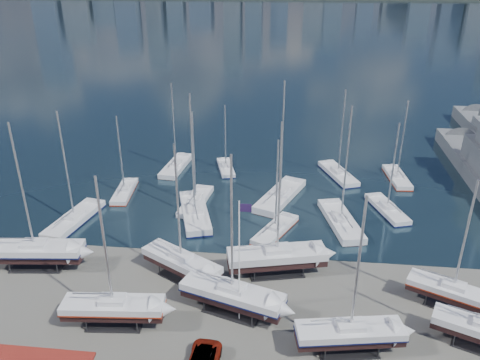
# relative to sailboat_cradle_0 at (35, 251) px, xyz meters

# --- Properties ---
(ground) EXTENTS (1400.00, 1400.00, 0.00)m
(ground) POSITION_rel_sailboat_cradle_0_xyz_m (24.72, -4.94, -2.14)
(ground) COLOR #605E59
(ground) RESTS_ON ground
(water) EXTENTS (1400.00, 600.00, 0.40)m
(water) POSITION_rel_sailboat_cradle_0_xyz_m (24.72, 305.06, -2.29)
(water) COLOR #182A38
(water) RESTS_ON ground
(sailboat_cradle_0) EXTENTS (11.05, 4.09, 17.35)m
(sailboat_cradle_0) POSITION_rel_sailboat_cradle_0_xyz_m (0.00, 0.00, 0.00)
(sailboat_cradle_0) COLOR #2D2D33
(sailboat_cradle_0) RESTS_ON ground
(sailboat_cradle_1) EXTENTS (9.89, 3.52, 15.70)m
(sailboat_cradle_1) POSITION_rel_sailboat_cradle_0_xyz_m (12.21, -8.32, -0.09)
(sailboat_cradle_1) COLOR #2D2D33
(sailboat_cradle_1) RESTS_ON ground
(sailboat_cradle_2) EXTENTS (9.73, 7.28, 15.84)m
(sailboat_cradle_2) POSITION_rel_sailboat_cradle_0_xyz_m (16.97, -0.27, -0.07)
(sailboat_cradle_2) COLOR #2D2D33
(sailboat_cradle_2) RESTS_ON ground
(sailboat_cradle_3) EXTENTS (10.91, 6.05, 16.92)m
(sailboat_cradle_3) POSITION_rel_sailboat_cradle_0_xyz_m (23.22, -5.27, -0.02)
(sailboat_cradle_3) COLOR #2D2D33
(sailboat_cradle_3) RESTS_ON ground
(sailboat_cradle_4) EXTENTS (11.38, 5.62, 17.76)m
(sailboat_cradle_4) POSITION_rel_sailboat_cradle_0_xyz_m (27.33, 1.85, 0.03)
(sailboat_cradle_4) COLOR #2D2D33
(sailboat_cradle_4) RESTS_ON ground
(sailboat_cradle_5) EXTENTS (9.92, 4.32, 15.55)m
(sailboat_cradle_5) POSITION_rel_sailboat_cradle_0_xyz_m (34.18, -9.34, -0.09)
(sailboat_cradle_5) COLOR #2D2D33
(sailboat_cradle_5) RESTS_ON ground
(sailboat_cradle_6) EXTENTS (8.89, 6.07, 14.23)m
(sailboat_cradle_6) POSITION_rel_sailboat_cradle_0_xyz_m (44.99, -2.23, -0.16)
(sailboat_cradle_6) COLOR #2D2D33
(sailboat_cradle_6) RESTS_ON ground
(sailboat_moored_0) EXTENTS (4.85, 11.25, 16.28)m
(sailboat_moored_0) POSITION_rel_sailboat_cradle_0_xyz_m (-0.31, 10.45, -1.83)
(sailboat_moored_0) COLOR black
(sailboat_moored_0) RESTS_ON water
(sailboat_moored_1) EXTENTS (3.24, 8.82, 12.90)m
(sailboat_moored_1) POSITION_rel_sailboat_cradle_0_xyz_m (3.48, 19.76, -1.83)
(sailboat_moored_1) COLOR black
(sailboat_moored_1) RESTS_ON water
(sailboat_moored_2) EXTENTS (3.84, 10.50, 15.51)m
(sailboat_moored_2) POSITION_rel_sailboat_cradle_0_xyz_m (8.98, 30.44, -1.82)
(sailboat_moored_2) COLOR black
(sailboat_moored_2) RESTS_ON water
(sailboat_moored_3) EXTENTS (6.81, 12.60, 18.14)m
(sailboat_moored_3) POSITION_rel_sailboat_cradle_0_xyz_m (15.55, 14.01, -1.83)
(sailboat_moored_3) COLOR black
(sailboat_moored_3) RESTS_ON water
(sailboat_moored_4) EXTENTS (3.77, 9.90, 14.58)m
(sailboat_moored_4) POSITION_rel_sailboat_cradle_0_xyz_m (14.96, 17.59, -1.82)
(sailboat_moored_4) COLOR black
(sailboat_moored_4) RESTS_ON water
(sailboat_moored_5) EXTENTS (4.26, 8.27, 11.91)m
(sailboat_moored_5) POSITION_rel_sailboat_cradle_0_xyz_m (17.54, 30.81, -1.83)
(sailboat_moored_5) COLOR black
(sailboat_moored_5) RESTS_ON water
(sailboat_moored_6) EXTENTS (6.13, 9.16, 13.38)m
(sailboat_moored_6) POSITION_rel_sailboat_cradle_0_xyz_m (26.83, 10.71, -1.83)
(sailboat_moored_6) COLOR black
(sailboat_moored_6) RESTS_ON water
(sailboat_moored_7) EXTENTS (7.74, 12.73, 18.61)m
(sailboat_moored_7) POSITION_rel_sailboat_cradle_0_xyz_m (27.15, 20.56, -1.81)
(sailboat_moored_7) COLOR black
(sailboat_moored_7) RESTS_ON water
(sailboat_moored_8) EXTENTS (6.31, 10.56, 15.27)m
(sailboat_moored_8) POSITION_rel_sailboat_cradle_0_xyz_m (36.42, 30.10, -1.83)
(sailboat_moored_8) COLOR black
(sailboat_moored_8) RESTS_ON water
(sailboat_moored_9) EXTENTS (5.71, 11.77, 17.13)m
(sailboat_moored_9) POSITION_rel_sailboat_cradle_0_xyz_m (35.47, 13.87, -1.82)
(sailboat_moored_9) COLOR black
(sailboat_moored_9) RESTS_ON water
(sailboat_moored_10) EXTENTS (5.26, 9.51, 13.70)m
(sailboat_moored_10) POSITION_rel_sailboat_cradle_0_xyz_m (42.31, 18.24, -1.83)
(sailboat_moored_10) COLOR black
(sailboat_moored_10) RESTS_ON water
(sailboat_moored_11) EXTENTS (3.35, 9.42, 13.81)m
(sailboat_moored_11) POSITION_rel_sailboat_cradle_0_xyz_m (45.86, 29.80, -1.83)
(sailboat_moored_11) COLOR black
(sailboat_moored_11) RESTS_ON water
(flagpole) EXTENTS (1.15, 0.12, 13.04)m
(flagpole) POSITION_rel_sailboat_cradle_0_xyz_m (24.12, -6.34, 5.44)
(flagpole) COLOR white
(flagpole) RESTS_ON ground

